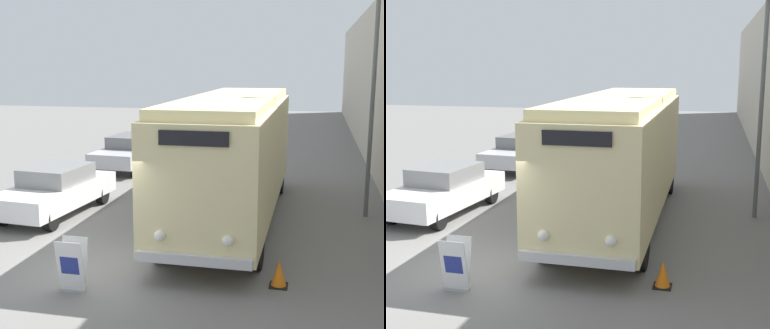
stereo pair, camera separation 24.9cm
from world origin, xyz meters
The scene contains 9 objects.
ground_plane centered at (0.00, 0.00, 0.00)m, with size 80.00×80.00×0.00m, color slate.
vintage_bus centered at (2.24, 4.36, 1.95)m, with size 2.41×9.92×3.46m.
sign_board centered at (-0.04, -1.05, 0.50)m, with size 0.53×0.39×1.04m.
streetlamp centered at (5.91, 5.57, 4.70)m, with size 0.36×0.36×7.40m.
parked_car_near centered at (-2.87, 3.82, 0.72)m, with size 2.14×4.41×1.40m.
parked_car_mid centered at (-3.00, 10.85, 0.73)m, with size 2.23×4.71×1.39m.
parked_car_far centered at (-3.18, 17.11, 0.81)m, with size 2.02×4.59×1.58m.
parked_car_distant centered at (-3.25, 23.58, 0.75)m, with size 1.82×4.72×1.42m.
traffic_cone centered at (3.83, 0.04, 0.27)m, with size 0.36×0.36×0.54m.
Camera 2 is at (4.66, -9.93, 4.33)m, focal length 50.00 mm.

